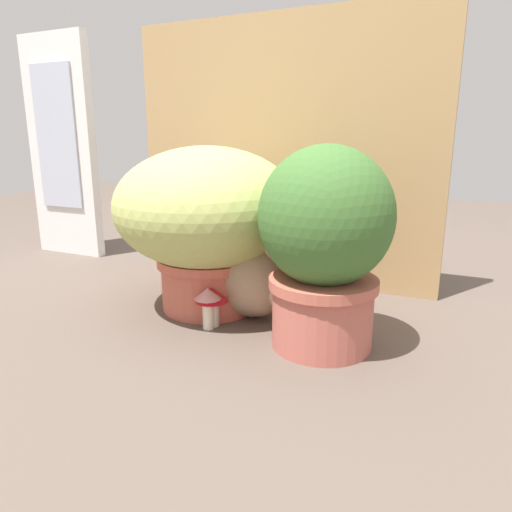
% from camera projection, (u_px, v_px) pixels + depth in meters
% --- Properties ---
extents(ground_plane, '(6.00, 6.00, 0.00)m').
position_uv_depth(ground_plane, '(199.00, 332.00, 1.18)').
color(ground_plane, brown).
extents(cardboard_backdrop, '(1.05, 0.03, 0.85)m').
position_uv_depth(cardboard_backdrop, '(281.00, 153.00, 1.53)').
color(cardboard_backdrop, tan).
rests_on(cardboard_backdrop, ground).
extents(window_panel_white, '(0.33, 0.05, 0.87)m').
position_uv_depth(window_panel_white, '(62.00, 147.00, 1.89)').
color(window_panel_white, white).
rests_on(window_panel_white, ground).
extents(grass_planter, '(0.51, 0.51, 0.46)m').
position_uv_depth(grass_planter, '(207.00, 217.00, 1.29)').
color(grass_planter, '#C25E4B').
rests_on(grass_planter, ground).
extents(leafy_planter, '(0.30, 0.30, 0.47)m').
position_uv_depth(leafy_planter, '(325.00, 242.00, 1.05)').
color(leafy_planter, '#B85F51').
rests_on(leafy_planter, ground).
extents(cat, '(0.37, 0.22, 0.32)m').
position_uv_depth(cat, '(254.00, 274.00, 1.26)').
color(cat, tan).
rests_on(cat, ground).
extents(mushroom_ornament_pink, '(0.07, 0.07, 0.11)m').
position_uv_depth(mushroom_ornament_pink, '(208.00, 300.00, 1.19)').
color(mushroom_ornament_pink, silver).
rests_on(mushroom_ornament_pink, ground).
extents(mushroom_ornament_red, '(0.09, 0.09, 0.10)m').
position_uv_depth(mushroom_ornament_red, '(212.00, 299.00, 1.21)').
color(mushroom_ornament_red, silver).
rests_on(mushroom_ornament_red, ground).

